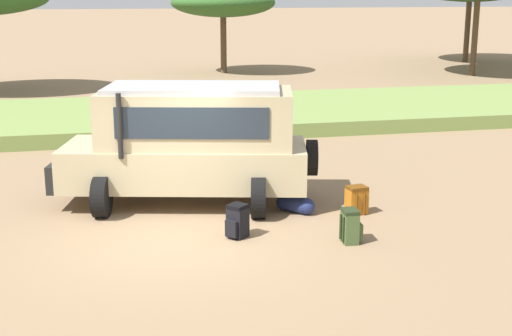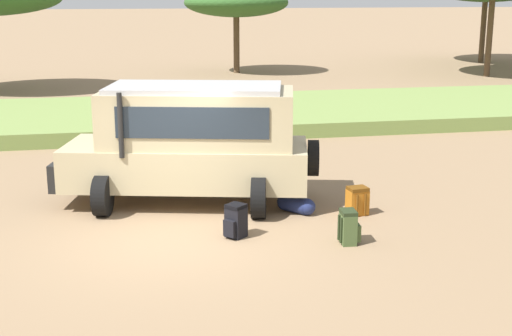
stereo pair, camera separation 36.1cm
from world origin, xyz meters
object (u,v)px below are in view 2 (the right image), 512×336
Objects in this scene: backpack_beside_front_wheel at (349,227)px; backpack_near_rear_wheel at (236,221)px; safari_vehicle at (191,141)px; backpack_cluster_center at (357,201)px; duffel_bag_low_black_case at (296,204)px; acacia_tree_left_mid at (236,3)px.

backpack_near_rear_wheel is at bearing 159.46° from backpack_beside_front_wheel.
safari_vehicle is 3.55m from backpack_cluster_center.
backpack_near_rear_wheel is (0.51, -2.29, -1.00)m from safari_vehicle.
backpack_near_rear_wheel is 1.85m from duffel_bag_low_black_case.
acacia_tree_left_mid is at bearing 84.38° from backpack_beside_front_wheel.
acacia_tree_left_mid reaches higher than duffel_bag_low_black_case.
acacia_tree_left_mid is (1.89, 24.72, 3.36)m from backpack_cluster_center.
duffel_bag_low_black_case is at bearing 103.50° from backpack_beside_front_wheel.
backpack_cluster_center is (0.69, 1.55, -0.02)m from backpack_beside_front_wheel.
safari_vehicle reaches higher than backpack_cluster_center.
backpack_beside_front_wheel reaches higher than backpack_cluster_center.
safari_vehicle is 2.55m from backpack_near_rear_wheel.
duffel_bag_low_black_case is (-1.14, 0.34, -0.11)m from backpack_cluster_center.
safari_vehicle is 23.91m from acacia_tree_left_mid.
backpack_near_rear_wheel is (-2.56, -0.85, 0.02)m from backpack_cluster_center.
backpack_cluster_center reaches higher than duffel_bag_low_black_case.
backpack_beside_front_wheel is (2.38, -2.99, -1.00)m from safari_vehicle.
backpack_cluster_center is (3.07, -1.45, -1.02)m from safari_vehicle.
backpack_beside_front_wheel is at bearing -114.06° from backpack_cluster_center.
backpack_beside_front_wheel is 1.95m from duffel_bag_low_black_case.
backpack_cluster_center is at bearing 18.33° from backpack_near_rear_wheel.
acacia_tree_left_mid is (2.59, 26.27, 3.34)m from backpack_beside_front_wheel.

